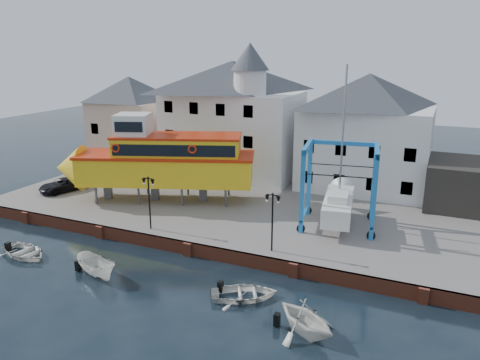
% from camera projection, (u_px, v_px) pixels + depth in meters
% --- Properties ---
extents(ground, '(140.00, 140.00, 0.00)m').
position_uv_depth(ground, '(188.00, 255.00, 33.96)').
color(ground, black).
rests_on(ground, ground).
extents(hardstanding, '(44.00, 22.00, 1.00)m').
position_uv_depth(hardstanding, '(248.00, 204.00, 43.48)').
color(hardstanding, slate).
rests_on(hardstanding, ground).
extents(quay_wall, '(44.00, 0.47, 1.00)m').
position_uv_depth(quay_wall, '(189.00, 249.00, 33.91)').
color(quay_wall, brown).
rests_on(quay_wall, ground).
extents(building_pink, '(8.00, 7.00, 10.30)m').
position_uv_depth(building_pink, '(131.00, 121.00, 55.12)').
color(building_pink, '#C9A997').
rests_on(building_pink, hardstanding).
extents(building_white_main, '(14.00, 8.30, 14.00)m').
position_uv_depth(building_white_main, '(233.00, 117.00, 49.99)').
color(building_white_main, white).
rests_on(building_white_main, hardstanding).
extents(building_white_right, '(12.00, 8.00, 11.20)m').
position_uv_depth(building_white_right, '(366.00, 132.00, 45.28)').
color(building_white_right, white).
rests_on(building_white_right, hardstanding).
extents(shed_dark, '(8.00, 7.00, 4.00)m').
position_uv_depth(shed_dark, '(476.00, 185.00, 40.60)').
color(shed_dark, '#272523').
rests_on(shed_dark, hardstanding).
extents(lamp_post_left, '(1.12, 0.32, 4.20)m').
position_uv_depth(lamp_post_left, '(149.00, 190.00, 35.43)').
color(lamp_post_left, black).
rests_on(lamp_post_left, hardstanding).
extents(lamp_post_right, '(1.12, 0.32, 4.20)m').
position_uv_depth(lamp_post_right, '(273.00, 207.00, 31.51)').
color(lamp_post_right, black).
rests_on(lamp_post_right, hardstanding).
extents(tour_boat, '(18.51, 10.36, 7.90)m').
position_uv_depth(tour_boat, '(154.00, 160.00, 42.22)').
color(tour_boat, '#59595E').
rests_on(tour_boat, hardstanding).
extents(travel_lift, '(6.41, 8.43, 12.40)m').
position_uv_depth(travel_lift, '(339.00, 198.00, 37.01)').
color(travel_lift, blue).
rests_on(travel_lift, hardstanding).
extents(van, '(3.48, 5.02, 1.27)m').
position_uv_depth(van, '(63.00, 185.00, 45.54)').
color(van, black).
rests_on(van, hardstanding).
extents(motorboat_a, '(4.09, 2.61, 1.48)m').
position_uv_depth(motorboat_a, '(97.00, 276.00, 31.00)').
color(motorboat_a, white).
rests_on(motorboat_a, ground).
extents(motorboat_b, '(4.92, 4.48, 0.84)m').
position_uv_depth(motorboat_b, '(244.00, 298.00, 28.23)').
color(motorboat_b, white).
rests_on(motorboat_b, ground).
extents(motorboat_c, '(4.93, 4.74, 2.00)m').
position_uv_depth(motorboat_c, '(305.00, 333.00, 24.78)').
color(motorboat_c, white).
rests_on(motorboat_c, ground).
extents(motorboat_d, '(4.64, 3.69, 0.86)m').
position_uv_depth(motorboat_d, '(25.00, 256.00, 33.92)').
color(motorboat_d, white).
rests_on(motorboat_d, ground).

